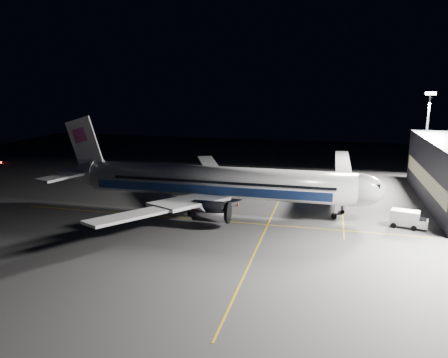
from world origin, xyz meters
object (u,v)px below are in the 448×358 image
at_px(safety_cone_b, 219,198).
at_px(airliner, 212,182).
at_px(jet_bridge, 343,172).
at_px(baggage_tug, 205,184).
at_px(service_truck, 408,219).
at_px(safety_cone_a, 238,204).
at_px(safety_cone_c, 261,192).
at_px(floodlight_mast_north, 427,129).

bearing_deg(safety_cone_b, airliner, -84.58).
height_order(airliner, safety_cone_b, airliner).
distance_m(airliner, jet_bridge, 29.31).
height_order(airliner, baggage_tug, airliner).
distance_m(service_truck, safety_cone_b, 35.11).
bearing_deg(jet_bridge, safety_cone_a, -143.70).
xyz_separation_m(airliner, safety_cone_b, (-0.71, 7.48, -4.87)).
bearing_deg(airliner, safety_cone_b, 95.42).
bearing_deg(airliner, baggage_tug, 110.61).
relative_size(airliner, safety_cone_c, 95.15).
xyz_separation_m(service_truck, safety_cone_b, (-33.75, 9.60, -1.22)).
distance_m(safety_cone_a, safety_cone_b, 5.81).
distance_m(airliner, safety_cone_c, 16.29).
height_order(floodlight_mast_north, safety_cone_b, floodlight_mast_north).
relative_size(baggage_tug, safety_cone_a, 3.66).
bearing_deg(floodlight_mast_north, safety_cone_c, -152.33).
height_order(airliner, safety_cone_c, airliner).
distance_m(jet_bridge, safety_cone_c, 17.33).
height_order(airliner, jet_bridge, airliner).
relative_size(floodlight_mast_north, safety_cone_a, 30.14).
height_order(safety_cone_a, safety_cone_b, safety_cone_a).
height_order(jet_bridge, safety_cone_b, jet_bridge).
xyz_separation_m(baggage_tug, safety_cone_c, (12.88, -2.23, -0.44)).
xyz_separation_m(airliner, baggage_tug, (-6.10, 16.23, -4.40)).
distance_m(jet_bridge, service_truck, 22.71).
relative_size(baggage_tug, safety_cone_b, 4.26).
distance_m(jet_bridge, floodlight_mast_north, 24.06).
height_order(jet_bridge, baggage_tug, jet_bridge).
xyz_separation_m(floodlight_mast_north, safety_cone_b, (-41.79, -24.51, -12.08)).
bearing_deg(safety_cone_c, airliner, -115.83).
xyz_separation_m(jet_bridge, safety_cone_b, (-23.79, -10.58, -4.29)).
bearing_deg(safety_cone_a, airliner, -134.55).
bearing_deg(jet_bridge, safety_cone_c, -166.03).
xyz_separation_m(airliner, service_truck, (33.04, -2.12, -3.65)).
bearing_deg(airliner, jet_bridge, 38.04).
bearing_deg(jet_bridge, airliner, -141.96).
bearing_deg(safety_cone_b, safety_cone_c, 41.05).
bearing_deg(jet_bridge, safety_cone_b, -156.03).
xyz_separation_m(jet_bridge, safety_cone_a, (-19.14, -14.06, -4.24)).
bearing_deg(safety_cone_c, jet_bridge, 13.97).
distance_m(baggage_tug, safety_cone_a, 15.83).
distance_m(safety_cone_a, safety_cone_c, 10.40).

